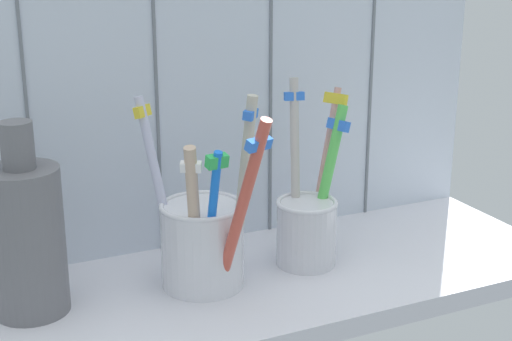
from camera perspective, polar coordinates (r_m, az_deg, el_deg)
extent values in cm
cube|color=silver|center=(77.81, 0.31, -8.47)|extent=(64.00, 22.00, 2.00)
cube|color=silver|center=(81.83, -3.32, 8.66)|extent=(64.00, 2.00, 45.00)
cube|color=slate|center=(75.80, -16.69, 7.22)|extent=(0.30, 0.20, 45.00)
cube|color=slate|center=(78.67, -7.39, 8.18)|extent=(0.30, 0.20, 45.00)
cube|color=slate|center=(83.42, 1.09, 8.86)|extent=(0.30, 0.20, 45.00)
cube|color=slate|center=(89.76, 8.54, 9.30)|extent=(0.30, 0.20, 45.00)
cylinder|color=silver|center=(74.52, -3.94, -5.50)|extent=(7.92, 7.92, 8.04)
torus|color=silver|center=(73.03, -4.01, -2.60)|extent=(8.03, 8.03, 0.50)
cylinder|color=#C7AA90|center=(70.51, -4.53, -3.67)|extent=(3.03, 4.19, 14.83)
cube|color=white|center=(67.67, -4.78, 0.28)|extent=(2.05, 1.70, 1.00)
cylinder|color=#C94F3F|center=(68.36, -1.12, -2.96)|extent=(3.25, 7.41, 17.98)
cube|color=blue|center=(64.69, 0.20, 1.95)|extent=(2.64, 1.74, 1.18)
cylinder|color=silver|center=(73.59, -7.05, -1.51)|extent=(3.61, 4.34, 17.94)
cube|color=yellow|center=(72.39, -8.33, 4.31)|extent=(1.99, 1.81, 1.16)
cylinder|color=#1870F5|center=(70.63, -3.31, -3.83)|extent=(1.26, 3.90, 14.25)
cube|color=green|center=(67.56, -2.88, 0.69)|extent=(2.05, 1.33, 1.29)
cylinder|color=#BDB9A5|center=(72.00, -1.00, -1.57)|extent=(2.90, 2.82, 18.44)
cube|color=blue|center=(69.65, -0.41, 4.15)|extent=(1.97, 2.01, 0.91)
cylinder|color=silver|center=(79.21, 3.70, -4.61)|extent=(6.06, 6.06, 6.60)
torus|color=silver|center=(78.01, 3.75, -2.37)|extent=(6.26, 6.26, 0.50)
cylinder|color=beige|center=(79.12, 2.88, 0.16)|extent=(1.76, 3.48, 18.34)
cube|color=blue|center=(78.15, 2.81, 5.46)|extent=(2.15, 1.40, 0.94)
cylinder|color=#57CB54|center=(79.39, 5.15, -0.88)|extent=(5.49, 2.48, 15.74)
cube|color=blue|center=(78.84, 6.05, 3.33)|extent=(1.62, 2.71, 1.21)
cylinder|color=#D09991|center=(80.69, 4.93, -0.06)|extent=(5.38, 3.29, 17.01)
cube|color=yellow|center=(80.50, 5.86, 5.26)|extent=(1.96, 2.66, 1.22)
cylinder|color=slate|center=(71.27, -16.45, -5.00)|extent=(6.69, 6.69, 13.40)
cylinder|color=slate|center=(68.48, -17.08, 1.78)|extent=(2.81, 2.81, 4.10)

